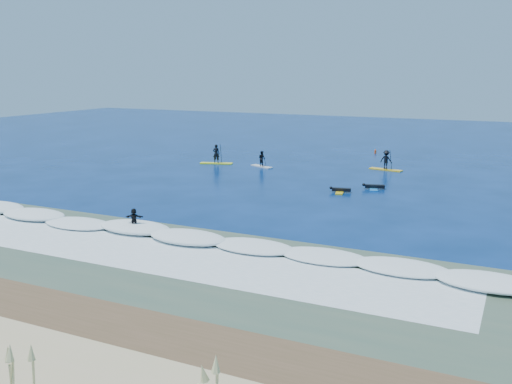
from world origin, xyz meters
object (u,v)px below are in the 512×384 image
at_px(sup_paddler_left, 216,157).
at_px(wave_surfer, 134,220).
at_px(prone_paddler_far, 374,187).
at_px(prone_paddler_near, 340,190).
at_px(marker_buoy, 375,151).
at_px(sup_paddler_center, 262,160).
at_px(sup_paddler_right, 386,161).

distance_m(sup_paddler_left, wave_surfer, 25.53).
distance_m(prone_paddler_far, wave_surfer, 21.10).
distance_m(prone_paddler_near, marker_buoy, 22.54).
height_order(wave_surfer, marker_buoy, wave_surfer).
bearing_deg(sup_paddler_center, marker_buoy, 84.36).
bearing_deg(prone_paddler_near, sup_paddler_right, -16.18).
distance_m(prone_paddler_near, wave_surfer, 18.03).
xyz_separation_m(sup_paddler_left, prone_paddler_far, (17.93, -5.64, -0.57)).
distance_m(sup_paddler_left, prone_paddler_far, 18.80).
bearing_deg(prone_paddler_far, sup_paddler_left, 56.49).
xyz_separation_m(sup_paddler_center, wave_surfer, (2.89, -24.47, 0.05)).
height_order(prone_paddler_far, wave_surfer, wave_surfer).
bearing_deg(wave_surfer, sup_paddler_right, 51.93).
height_order(sup_paddler_left, prone_paddler_far, sup_paddler_left).
relative_size(prone_paddler_near, prone_paddler_far, 0.93).
xyz_separation_m(prone_paddler_near, wave_surfer, (-7.85, -16.22, 0.59)).
bearing_deg(marker_buoy, prone_paddler_far, -76.47).
xyz_separation_m(sup_paddler_right, marker_buoy, (-3.65, 10.58, -0.63)).
bearing_deg(wave_surfer, prone_paddler_near, 43.50).
distance_m(sup_paddler_right, prone_paddler_near, 11.86).
distance_m(sup_paddler_right, wave_surfer, 29.36).
bearing_deg(sup_paddler_left, sup_paddler_center, -15.10).
bearing_deg(prone_paddler_far, prone_paddler_near, 122.80).
distance_m(sup_paddler_right, marker_buoy, 11.21).
relative_size(sup_paddler_center, marker_buoy, 4.71).
xyz_separation_m(prone_paddler_near, marker_buoy, (-2.72, 22.38, 0.10)).
bearing_deg(sup_paddler_right, marker_buoy, 119.97).
xyz_separation_m(sup_paddler_left, sup_paddler_right, (16.77, 3.78, 0.14)).
relative_size(prone_paddler_far, marker_buoy, 4.13).
relative_size(sup_paddler_left, sup_paddler_center, 1.28).
relative_size(sup_paddler_left, sup_paddler_right, 1.04).
bearing_deg(marker_buoy, wave_surfer, -97.56).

